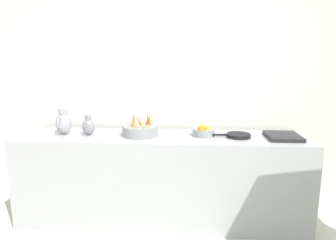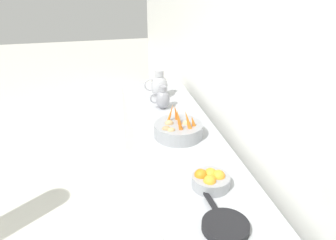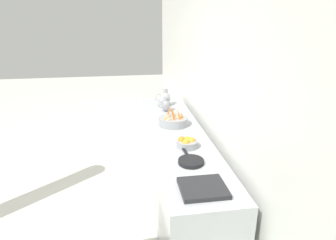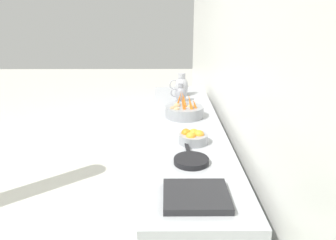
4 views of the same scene
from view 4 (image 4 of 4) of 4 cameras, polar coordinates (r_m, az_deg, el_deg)
ground_plane at (r=3.29m, az=-26.09°, el=-16.69°), size 15.58×15.58×0.00m
tile_wall_left at (r=2.20m, az=15.17°, el=10.19°), size 0.10×8.63×3.00m
prep_counter at (r=2.95m, az=3.00°, el=-8.82°), size 0.60×2.80×0.88m
vegetable_colander at (r=2.95m, az=2.87°, el=1.60°), size 0.34×0.34×0.23m
orange_bowl at (r=2.38m, az=4.39°, el=-3.02°), size 0.21×0.21×0.10m
metal_pitcher_tall at (r=3.67m, az=2.36°, el=6.04°), size 0.21×0.15×0.25m
metal_pitcher_short at (r=3.43m, az=2.22°, el=4.66°), size 0.17×0.12×0.20m
counter_sink_basin at (r=1.73m, az=4.95°, el=-13.09°), size 0.34×0.30×0.04m
skillet_on_counter at (r=2.10m, az=4.08°, el=-7.05°), size 0.22×0.37×0.03m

